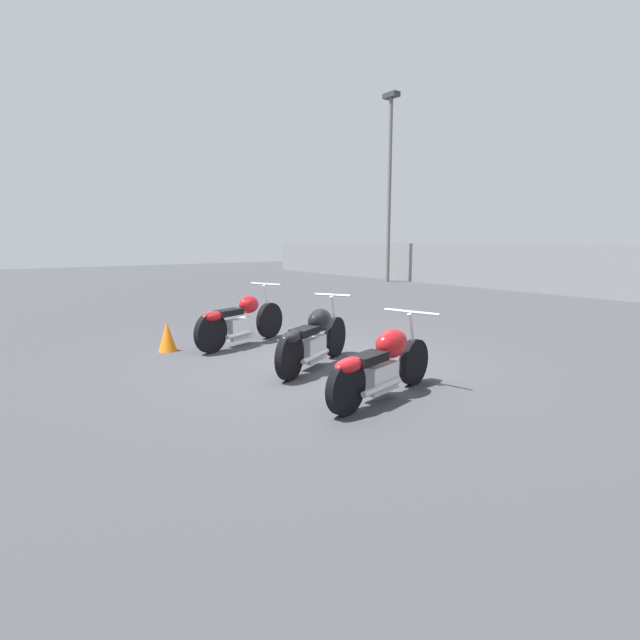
{
  "coord_description": "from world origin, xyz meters",
  "views": [
    {
      "loc": [
        5.73,
        -4.2,
        1.79
      ],
      "look_at": [
        0.0,
        -0.08,
        0.65
      ],
      "focal_mm": 28.0,
      "sensor_mm": 36.0,
      "label": 1
    }
  ],
  "objects_px": {
    "motorcycle_slot_0": "(240,321)",
    "traffic_cone_near": "(167,337)",
    "motorcycle_slot_2": "(382,364)",
    "light_pole_left": "(390,173)",
    "motorcycle_slot_1": "(314,338)"
  },
  "relations": [
    {
      "from": "motorcycle_slot_2",
      "to": "traffic_cone_near",
      "type": "height_order",
      "value": "motorcycle_slot_2"
    },
    {
      "from": "traffic_cone_near",
      "to": "motorcycle_slot_0",
      "type": "bearing_deg",
      "value": 76.42
    },
    {
      "from": "motorcycle_slot_0",
      "to": "motorcycle_slot_2",
      "type": "bearing_deg",
      "value": -21.9
    },
    {
      "from": "motorcycle_slot_0",
      "to": "traffic_cone_near",
      "type": "bearing_deg",
      "value": -125.0
    },
    {
      "from": "light_pole_left",
      "to": "motorcycle_slot_1",
      "type": "relative_size",
      "value": 4.12
    },
    {
      "from": "traffic_cone_near",
      "to": "light_pole_left",
      "type": "bearing_deg",
      "value": 122.58
    },
    {
      "from": "motorcycle_slot_0",
      "to": "traffic_cone_near",
      "type": "relative_size",
      "value": 4.23
    },
    {
      "from": "motorcycle_slot_1",
      "to": "traffic_cone_near",
      "type": "relative_size",
      "value": 3.88
    },
    {
      "from": "motorcycle_slot_2",
      "to": "light_pole_left",
      "type": "bearing_deg",
      "value": 121.52
    },
    {
      "from": "light_pole_left",
      "to": "motorcycle_slot_0",
      "type": "xyz_separation_m",
      "value": [
        8.09,
        -11.05,
        -4.09
      ]
    },
    {
      "from": "motorcycle_slot_0",
      "to": "traffic_cone_near",
      "type": "xyz_separation_m",
      "value": [
        -0.28,
        -1.17,
        -0.18
      ]
    },
    {
      "from": "motorcycle_slot_2",
      "to": "traffic_cone_near",
      "type": "bearing_deg",
      "value": -178.41
    },
    {
      "from": "motorcycle_slot_0",
      "to": "motorcycle_slot_1",
      "type": "relative_size",
      "value": 1.09
    },
    {
      "from": "motorcycle_slot_2",
      "to": "traffic_cone_near",
      "type": "relative_size",
      "value": 4.07
    },
    {
      "from": "light_pole_left",
      "to": "motorcycle_slot_1",
      "type": "distance_m",
      "value": 15.38
    }
  ]
}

